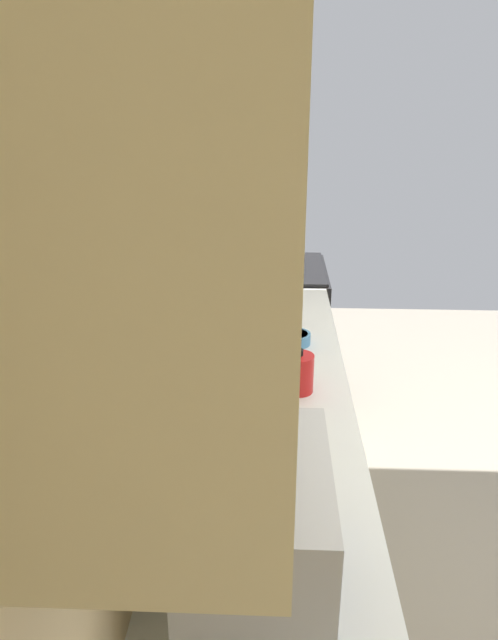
{
  "coord_description": "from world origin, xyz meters",
  "views": [
    {
      "loc": [
        -1.83,
        1.18,
        1.97
      ],
      "look_at": [
        -0.42,
        1.24,
        1.4
      ],
      "focal_mm": 33.34,
      "sensor_mm": 36.0,
      "label": 1
    }
  ],
  "objects_px": {
    "bowl": "(295,338)",
    "oven_range": "(275,333)",
    "kettle": "(299,373)",
    "microwave": "(258,526)"
  },
  "relations": [
    {
      "from": "oven_range",
      "to": "bowl",
      "type": "height_order",
      "value": "oven_range"
    },
    {
      "from": "oven_range",
      "to": "kettle",
      "type": "height_order",
      "value": "oven_range"
    },
    {
      "from": "microwave",
      "to": "kettle",
      "type": "relative_size",
      "value": 2.83
    },
    {
      "from": "oven_range",
      "to": "microwave",
      "type": "distance_m",
      "value": 2.52
    },
    {
      "from": "bowl",
      "to": "kettle",
      "type": "relative_size",
      "value": 0.8
    },
    {
      "from": "bowl",
      "to": "microwave",
      "type": "bearing_deg",
      "value": 174.65
    },
    {
      "from": "bowl",
      "to": "kettle",
      "type": "distance_m",
      "value": 0.43
    },
    {
      "from": "bowl",
      "to": "oven_range",
      "type": "bearing_deg",
      "value": 4.57
    },
    {
      "from": "kettle",
      "to": "microwave",
      "type": "bearing_deg",
      "value": 172.18
    },
    {
      "from": "oven_range",
      "to": "bowl",
      "type": "bearing_deg",
      "value": -175.43
    }
  ]
}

